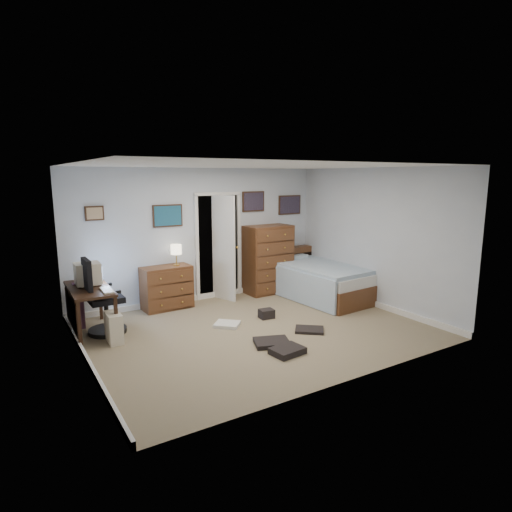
{
  "coord_description": "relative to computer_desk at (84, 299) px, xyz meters",
  "views": [
    {
      "loc": [
        -3.33,
        -5.38,
        2.35
      ],
      "look_at": [
        0.18,
        0.3,
        1.1
      ],
      "focal_mm": 30.0,
      "sensor_mm": 36.0,
      "label": 1
    }
  ],
  "objects": [
    {
      "name": "doorway",
      "position": [
        2.63,
        1.07,
        0.45
      ],
      "size": [
        0.96,
        1.12,
        2.05
      ],
      "color": "black",
      "rests_on": "floor"
    },
    {
      "name": "headboard_bookcase",
      "position": [
        4.66,
        0.66,
        -0.09
      ],
      "size": [
        0.97,
        0.29,
        0.86
      ],
      "rotation": [
        0.0,
        0.0,
        0.04
      ],
      "color": "brown",
      "rests_on": "floor"
    },
    {
      "name": "crt_monitor",
      "position": [
        0.11,
        0.15,
        0.34
      ],
      "size": [
        0.38,
        0.35,
        0.34
      ],
      "rotation": [
        0.0,
        0.0,
        -0.02
      ],
      "color": "beige",
      "rests_on": "computer_desk"
    },
    {
      "name": "wall_posters",
      "position": [
        2.85,
        0.77,
        1.2
      ],
      "size": [
        4.38,
        0.04,
        0.6
      ],
      "color": "#331E11",
      "rests_on": "floor"
    },
    {
      "name": "floor",
      "position": [
        2.29,
        -1.21,
        -0.56
      ],
      "size": [
        5.0,
        4.0,
        0.02
      ],
      "primitive_type": "cube",
      "color": "gray",
      "rests_on": "ground"
    },
    {
      "name": "floor_clutter",
      "position": [
        2.33,
        -1.6,
        -0.51
      ],
      "size": [
        1.49,
        1.81,
        0.15
      ],
      "rotation": [
        0.0,
        0.0,
        -0.29
      ],
      "color": "silver",
      "rests_on": "floor"
    },
    {
      "name": "low_dresser",
      "position": [
        1.49,
        0.57,
        -0.16
      ],
      "size": [
        0.89,
        0.48,
        0.77
      ],
      "primitive_type": "cube",
      "rotation": [
        0.0,
        0.0,
        0.05
      ],
      "color": "brown",
      "rests_on": "floor"
    },
    {
      "name": "bed",
      "position": [
        4.27,
        -0.28,
        -0.21
      ],
      "size": [
        1.32,
        2.27,
        0.72
      ],
      "rotation": [
        0.0,
        0.0,
        0.07
      ],
      "color": "brown",
      "rests_on": "floor"
    },
    {
      "name": "office_chair",
      "position": [
        0.22,
        -0.12,
        -0.1
      ],
      "size": [
        0.57,
        0.58,
        1.17
      ],
      "rotation": [
        0.0,
        0.0,
        0.01
      ],
      "color": "black",
      "rests_on": "floor"
    },
    {
      "name": "pc_tower",
      "position": [
        0.29,
        -0.55,
        -0.33
      ],
      "size": [
        0.21,
        0.4,
        0.43
      ],
      "rotation": [
        0.0,
        0.0,
        -0.02
      ],
      "color": "beige",
      "rests_on": "floor"
    },
    {
      "name": "computer_desk",
      "position": [
        0.0,
        0.0,
        0.0
      ],
      "size": [
        0.6,
        1.25,
        0.71
      ],
      "rotation": [
        0.0,
        0.0,
        -0.02
      ],
      "color": "#331B11",
      "rests_on": "floor"
    },
    {
      "name": "media_stack",
      "position": [
        -0.03,
        0.31,
        -0.19
      ],
      "size": [
        0.15,
        0.15,
        0.73
      ],
      "primitive_type": "cube",
      "rotation": [
        0.0,
        0.0,
        -0.03
      ],
      "color": "maroon",
      "rests_on": "floor"
    },
    {
      "name": "table_lamp",
      "position": [
        1.69,
        0.57,
        0.5
      ],
      "size": [
        0.2,
        0.2,
        0.38
      ],
      "rotation": [
        0.0,
        0.0,
        0.05
      ],
      "color": "gold",
      "rests_on": "low_dresser"
    },
    {
      "name": "keyboard",
      "position": [
        0.27,
        -0.35,
        0.18
      ],
      "size": [
        0.15,
        0.38,
        0.02
      ],
      "primitive_type": "cube",
      "rotation": [
        0.0,
        0.0,
        -0.02
      ],
      "color": "beige",
      "rests_on": "computer_desk"
    },
    {
      "name": "tall_dresser",
      "position": [
        3.64,
        0.54,
        0.14
      ],
      "size": [
        0.95,
        0.57,
        1.38
      ],
      "primitive_type": "cube",
      "rotation": [
        0.0,
        0.0,
        0.02
      ],
      "color": "brown",
      "rests_on": "floor"
    }
  ]
}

